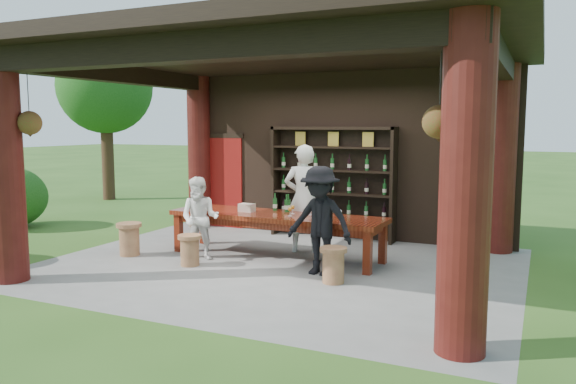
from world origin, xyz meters
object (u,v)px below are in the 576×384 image
at_px(stool_near_right, 333,264).
at_px(stool_far_left, 129,238).
at_px(stool_near_left, 190,249).
at_px(napkin_basket, 247,208).
at_px(guest_woman, 200,218).
at_px(tasting_table, 276,220).
at_px(host, 304,198).
at_px(wine_shelf, 332,183).
at_px(guest_man, 320,221).

height_order(stool_near_right, stool_far_left, stool_far_left).
height_order(stool_near_left, napkin_basket, napkin_basket).
height_order(stool_near_left, guest_woman, guest_woman).
bearing_deg(tasting_table, napkin_basket, 179.45).
bearing_deg(host, tasting_table, 45.00).
xyz_separation_m(stool_near_left, guest_woman, (-0.08, 0.43, 0.43)).
relative_size(tasting_table, stool_near_left, 7.61).
bearing_deg(wine_shelf, guest_woman, -118.11).
height_order(stool_far_left, napkin_basket, napkin_basket).
relative_size(stool_far_left, guest_woman, 0.41).
bearing_deg(stool_far_left, guest_woman, 11.72).
height_order(tasting_table, guest_man, guest_man).
distance_m(guest_woman, guest_man, 2.18).
xyz_separation_m(stool_far_left, host, (2.64, 1.53, 0.66)).
distance_m(wine_shelf, guest_man, 2.80).
relative_size(guest_woman, napkin_basket, 5.36).
distance_m(host, guest_woman, 1.87).
bearing_deg(stool_near_right, stool_far_left, 177.72).
bearing_deg(napkin_basket, stool_far_left, -152.42).
bearing_deg(tasting_table, wine_shelf, 81.08).
height_order(wine_shelf, host, wine_shelf).
xyz_separation_m(stool_far_left, guest_woman, (1.28, 0.27, 0.40)).
bearing_deg(wine_shelf, stool_near_right, -69.52).
bearing_deg(wine_shelf, napkin_basket, -114.24).
relative_size(wine_shelf, host, 1.32).
height_order(stool_near_left, host, host).
relative_size(stool_near_left, guest_man, 0.30).
relative_size(stool_far_left, guest_man, 0.35).
bearing_deg(stool_near_left, guest_man, 10.05).
bearing_deg(host, stool_near_left, 32.05).
relative_size(stool_near_left, stool_far_left, 0.88).
relative_size(tasting_table, guest_man, 2.31).
relative_size(tasting_table, stool_far_left, 6.70).
bearing_deg(guest_woman, guest_man, -15.36).
bearing_deg(guest_man, host, 128.89).
bearing_deg(stool_far_left, guest_man, 3.43).
distance_m(stool_near_left, guest_man, 2.20).
bearing_deg(guest_man, stool_near_left, -162.85).
bearing_deg(wine_shelf, stool_far_left, -132.94).
distance_m(wine_shelf, host, 1.35).
bearing_deg(guest_man, napkin_basket, 163.09).
bearing_deg(stool_far_left, stool_near_left, -6.84).
distance_m(wine_shelf, stool_far_left, 4.01).
distance_m(guest_woman, napkin_basket, 0.86).
distance_m(tasting_table, host, 0.73).
bearing_deg(guest_woman, stool_near_right, -23.21).
height_order(stool_far_left, host, host).
relative_size(wine_shelf, stool_near_right, 4.88).
height_order(stool_near_right, guest_man, guest_man).
xyz_separation_m(stool_near_right, host, (-1.17, 1.68, 0.68)).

